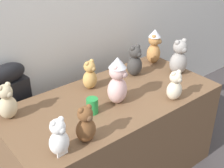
{
  "coord_description": "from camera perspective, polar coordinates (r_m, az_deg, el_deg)",
  "views": [
    {
      "loc": [
        -1.19,
        -1.24,
        1.93
      ],
      "look_at": [
        0.0,
        0.25,
        0.86
      ],
      "focal_mm": 49.31,
      "sensor_mm": 36.0,
      "label": 1
    }
  ],
  "objects": [
    {
      "name": "teddy_bear_snow",
      "position": [
        1.73,
        -9.84,
        -9.76
      ],
      "size": [
        0.13,
        0.12,
        0.23
      ],
      "rotation": [
        0.0,
        0.0,
        0.16
      ],
      "color": "white",
      "rests_on": "display_table"
    },
    {
      "name": "instrument_case",
      "position": [
        2.54,
        -17.41,
        -6.49
      ],
      "size": [
        0.29,
        0.15,
        0.99
      ],
      "rotation": [
        0.0,
        0.0,
        0.11
      ],
      "color": "black",
      "rests_on": "ground_plane"
    },
    {
      "name": "teddy_bear_charcoal",
      "position": [
        2.52,
        4.24,
        4.17
      ],
      "size": [
        0.14,
        0.13,
        0.26
      ],
      "rotation": [
        0.0,
        0.0,
        0.08
      ],
      "color": "#383533",
      "rests_on": "display_table"
    },
    {
      "name": "display_table",
      "position": [
        2.46,
        -0.0,
        -10.03
      ],
      "size": [
        1.61,
        0.77,
        0.74
      ],
      "primitive_type": "cube",
      "color": "brown",
      "rests_on": "ground_plane"
    },
    {
      "name": "teddy_bear_sand",
      "position": [
        2.09,
        -18.88,
        -3.23
      ],
      "size": [
        0.16,
        0.14,
        0.25
      ],
      "rotation": [
        0.0,
        0.0,
        0.3
      ],
      "color": "#CCB78E",
      "rests_on": "display_table"
    },
    {
      "name": "teddy_bear_cream",
      "position": [
        2.23,
        11.55,
        -0.41
      ],
      "size": [
        0.12,
        0.11,
        0.23
      ],
      "rotation": [
        0.0,
        0.0,
        -0.07
      ],
      "color": "beige",
      "rests_on": "display_table"
    },
    {
      "name": "teddy_bear_ash",
      "position": [
        2.59,
        12.32,
        4.76
      ],
      "size": [
        0.17,
        0.15,
        0.3
      ],
      "rotation": [
        0.0,
        0.0,
        -0.14
      ],
      "color": "gray",
      "rests_on": "display_table"
    },
    {
      "name": "teddy_bear_blush",
      "position": [
        2.12,
        1.03,
        0.57
      ],
      "size": [
        0.2,
        0.19,
        0.35
      ],
      "rotation": [
        0.0,
        0.0,
        0.45
      ],
      "color": "beige",
      "rests_on": "display_table"
    },
    {
      "name": "teddy_bear_honey",
      "position": [
        2.33,
        -4.14,
        1.59
      ],
      "size": [
        0.14,
        0.13,
        0.23
      ],
      "rotation": [
        0.0,
        0.0,
        0.27
      ],
      "color": "tan",
      "rests_on": "display_table"
    },
    {
      "name": "teddy_bear_chestnut",
      "position": [
        1.8,
        -4.89,
        -7.58
      ],
      "size": [
        0.13,
        0.11,
        0.24
      ],
      "rotation": [
        0.0,
        0.0,
        0.04
      ],
      "color": "brown",
      "rests_on": "display_table"
    },
    {
      "name": "name_card_front_left",
      "position": [
        1.77,
        -9.19,
        -12.29
      ],
      "size": [
        0.07,
        0.01,
        0.05
      ],
      "primitive_type": "cube",
      "rotation": [
        0.0,
        0.0,
        0.1
      ],
      "color": "white",
      "rests_on": "display_table"
    },
    {
      "name": "party_cup_green",
      "position": [
        2.07,
        -3.67,
        -4.04
      ],
      "size": [
        0.08,
        0.08,
        0.11
      ],
      "primitive_type": "cylinder",
      "color": "#238C3D",
      "rests_on": "display_table"
    },
    {
      "name": "wall_back",
      "position": [
        2.52,
        -9.41,
        14.4
      ],
      "size": [
        7.0,
        0.08,
        2.6
      ],
      "primitive_type": "cube",
      "color": "silver",
      "rests_on": "ground_plane"
    },
    {
      "name": "teddy_bear_caramel",
      "position": [
        2.75,
        7.79,
        6.86
      ],
      "size": [
        0.18,
        0.18,
        0.31
      ],
      "rotation": [
        0.0,
        0.0,
        0.58
      ],
      "color": "#B27A42",
      "rests_on": "display_table"
    }
  ]
}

